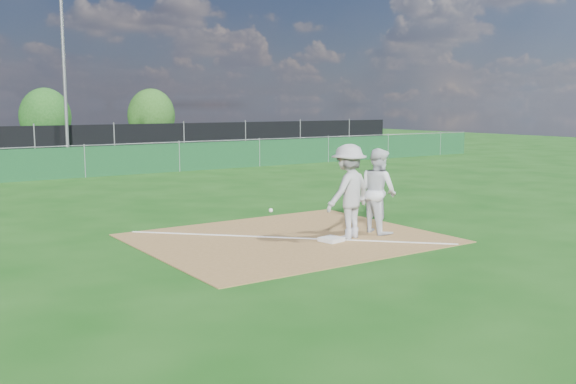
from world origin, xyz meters
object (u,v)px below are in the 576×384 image
object	(u,v)px
light_pole	(65,81)
car_right	(130,140)
first_base	(331,239)
tree_mid	(45,117)
runner	(378,191)
tree_right	(151,116)
play_at_first	(349,192)

from	to	relation	value
light_pole	car_right	distance (m)	7.25
first_base	tree_mid	bearing A→B (deg)	85.25
first_base	car_right	bearing A→B (deg)	77.71
runner	car_right	world-z (taller)	runner
car_right	first_base	bearing A→B (deg)	153.58
tree_right	car_right	bearing A→B (deg)	-121.88
play_at_first	car_right	distance (m)	27.22
light_pole	runner	distance (m)	22.52
light_pole	tree_right	size ratio (longest dim) A/B	2.02
play_at_first	tree_mid	xyz separation A→B (m)	(2.36, 34.30, 1.02)
play_at_first	tree_mid	bearing A→B (deg)	86.07
runner	tree_right	world-z (taller)	tree_right
runner	tree_mid	distance (m)	34.22
car_right	tree_mid	xyz separation A→B (m)	(-2.98, 7.61, 1.28)
light_pole	runner	world-z (taller)	light_pole
light_pole	tree_mid	distance (m)	12.19
first_base	runner	distance (m)	1.71
first_base	tree_mid	distance (m)	34.54
car_right	runner	bearing A→B (deg)	156.52
light_pole	tree_mid	size ratio (longest dim) A/B	2.03
play_at_first	runner	size ratio (longest dim) A/B	1.43
car_right	tree_right	size ratio (longest dim) A/B	1.29
first_base	car_right	size ratio (longest dim) A/B	0.08
play_at_first	tree_mid	size ratio (longest dim) A/B	0.68
light_pole	first_base	distance (m)	22.86
play_at_first	tree_mid	distance (m)	34.40
first_base	tree_right	bearing A→B (deg)	73.45
runner	tree_right	bearing A→B (deg)	-9.36
tree_right	play_at_first	bearing A→B (deg)	-105.79
car_right	tree_mid	bearing A→B (deg)	7.23
first_base	runner	bearing A→B (deg)	7.59
light_pole	car_right	size ratio (longest dim) A/B	1.57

